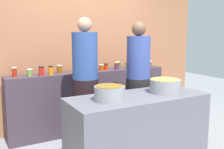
% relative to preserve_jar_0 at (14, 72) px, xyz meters
% --- Properties ---
extents(storefront_wall, '(4.80, 0.12, 3.00)m').
position_rel_preserve_jar_0_xyz_m(storefront_wall, '(1.18, 0.32, 0.43)').
color(storefront_wall, '#9D6242').
rests_on(storefront_wall, ground).
extents(display_shelf, '(2.70, 0.36, 1.00)m').
position_rel_preserve_jar_0_xyz_m(display_shelf, '(1.18, -0.03, -0.57)').
color(display_shelf, '#3C2F3A').
rests_on(display_shelf, ground).
extents(prep_table, '(1.70, 0.70, 0.88)m').
position_rel_preserve_jar_0_xyz_m(prep_table, '(1.18, -1.43, -0.63)').
color(prep_table, slate).
rests_on(prep_table, ground).
extents(preserve_jar_0, '(0.07, 0.07, 0.14)m').
position_rel_preserve_jar_0_xyz_m(preserve_jar_0, '(0.00, 0.00, 0.00)').
color(preserve_jar_0, '#A8220C').
rests_on(preserve_jar_0, display_shelf).
extents(preserve_jar_1, '(0.08, 0.08, 0.10)m').
position_rel_preserve_jar_0_xyz_m(preserve_jar_1, '(0.20, -0.06, -0.02)').
color(preserve_jar_1, olive).
rests_on(preserve_jar_1, display_shelf).
extents(preserve_jar_2, '(0.08, 0.08, 0.14)m').
position_rel_preserve_jar_0_xyz_m(preserve_jar_2, '(0.37, -0.09, -0.00)').
color(preserve_jar_2, red).
rests_on(preserve_jar_2, display_shelf).
extents(preserve_jar_3, '(0.07, 0.07, 0.14)m').
position_rel_preserve_jar_0_xyz_m(preserve_jar_3, '(0.51, -0.10, -0.00)').
color(preserve_jar_3, orange).
rests_on(preserve_jar_3, display_shelf).
extents(preserve_jar_4, '(0.08, 0.08, 0.12)m').
position_rel_preserve_jar_0_xyz_m(preserve_jar_4, '(0.68, 0.02, -0.01)').
color(preserve_jar_4, '#7F440A').
rests_on(preserve_jar_4, display_shelf).
extents(preserve_jar_5, '(0.08, 0.08, 0.11)m').
position_rel_preserve_jar_0_xyz_m(preserve_jar_5, '(0.93, -0.09, -0.02)').
color(preserve_jar_5, '#AB220D').
rests_on(preserve_jar_5, display_shelf).
extents(preserve_jar_6, '(0.08, 0.08, 0.10)m').
position_rel_preserve_jar_0_xyz_m(preserve_jar_6, '(1.11, -0.00, -0.02)').
color(preserve_jar_6, orange).
rests_on(preserve_jar_6, display_shelf).
extents(preserve_jar_7, '(0.09, 0.09, 0.11)m').
position_rel_preserve_jar_0_xyz_m(preserve_jar_7, '(1.25, 0.03, -0.01)').
color(preserve_jar_7, gold).
rests_on(preserve_jar_7, display_shelf).
extents(preserve_jar_8, '(0.09, 0.09, 0.10)m').
position_rel_preserve_jar_0_xyz_m(preserve_jar_8, '(1.39, -0.03, -0.02)').
color(preserve_jar_8, '#A4390B').
rests_on(preserve_jar_8, display_shelf).
extents(preserve_jar_9, '(0.08, 0.08, 0.10)m').
position_rel_preserve_jar_0_xyz_m(preserve_jar_9, '(1.49, 0.01, -0.02)').
color(preserve_jar_9, '#B9270B').
rests_on(preserve_jar_9, display_shelf).
extents(preserve_jar_10, '(0.08, 0.08, 0.13)m').
position_rel_preserve_jar_0_xyz_m(preserve_jar_10, '(1.67, -0.07, -0.01)').
color(preserve_jar_10, '#532648').
rests_on(preserve_jar_10, display_shelf).
extents(preserve_jar_11, '(0.07, 0.07, 0.12)m').
position_rel_preserve_jar_0_xyz_m(preserve_jar_11, '(1.77, 0.04, -0.01)').
color(preserve_jar_11, '#366028').
rests_on(preserve_jar_11, display_shelf).
extents(preserve_jar_12, '(0.09, 0.09, 0.10)m').
position_rel_preserve_jar_0_xyz_m(preserve_jar_12, '(1.89, -0.08, -0.02)').
color(preserve_jar_12, olive).
rests_on(preserve_jar_12, display_shelf).
extents(preserve_jar_13, '(0.07, 0.07, 0.10)m').
position_rel_preserve_jar_0_xyz_m(preserve_jar_13, '(2.03, 0.02, -0.02)').
color(preserve_jar_13, '#22483B').
rests_on(preserve_jar_13, display_shelf).
extents(preserve_jar_14, '(0.07, 0.07, 0.15)m').
position_rel_preserve_jar_0_xyz_m(preserve_jar_14, '(2.27, -0.02, 0.01)').
color(preserve_jar_14, olive).
rests_on(preserve_jar_14, display_shelf).
extents(preserve_jar_15, '(0.09, 0.09, 0.10)m').
position_rel_preserve_jar_0_xyz_m(preserve_jar_15, '(2.40, -0.01, -0.02)').
color(preserve_jar_15, '#394A33').
rests_on(preserve_jar_15, display_shelf).
extents(cooking_pot_left, '(0.34, 0.34, 0.17)m').
position_rel_preserve_jar_0_xyz_m(cooking_pot_left, '(0.79, -1.45, -0.10)').
color(cooking_pot_left, gray).
rests_on(cooking_pot_left, prep_table).
extents(cooking_pot_center, '(0.38, 0.38, 0.17)m').
position_rel_preserve_jar_0_xyz_m(cooking_pot_center, '(1.58, -1.45, -0.10)').
color(cooking_pot_center, gray).
rests_on(cooking_pot_center, prep_table).
extents(cook_with_tongs, '(0.36, 0.36, 1.83)m').
position_rel_preserve_jar_0_xyz_m(cook_with_tongs, '(0.80, -0.73, -0.23)').
color(cook_with_tongs, black).
rests_on(cook_with_tongs, ground).
extents(cook_in_cap, '(0.35, 0.35, 1.78)m').
position_rel_preserve_jar_0_xyz_m(cook_in_cap, '(1.57, -0.87, -0.26)').
color(cook_in_cap, black).
rests_on(cook_in_cap, ground).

